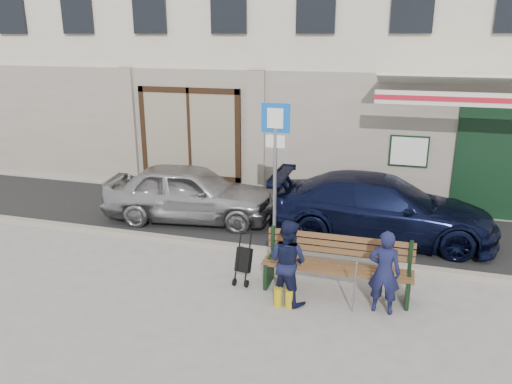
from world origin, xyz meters
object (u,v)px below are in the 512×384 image
at_px(car_navy, 382,208).
at_px(woman, 288,261).
at_px(parking_sign, 275,154).
at_px(stroller, 243,261).
at_px(bench, 334,267).
at_px(man, 384,272).
at_px(car_silver, 189,192).

distance_m(car_navy, woman, 3.30).
relative_size(parking_sign, stroller, 3.25).
distance_m(woman, stroller, 0.98).
bearing_deg(car_navy, bench, 166.09).
bearing_deg(car_navy, woman, 156.89).
distance_m(car_navy, bench, 2.66).
bearing_deg(man, bench, -20.57).
height_order(man, stroller, man).
bearing_deg(parking_sign, car_navy, 34.38).
xyz_separation_m(man, stroller, (-2.30, 0.31, -0.27)).
height_order(woman, stroller, woman).
bearing_deg(bench, car_silver, 145.66).
bearing_deg(parking_sign, car_silver, 154.27).
height_order(bench, stroller, bench).
distance_m(car_silver, car_navy, 4.20).
xyz_separation_m(bench, woman, (-0.65, -0.48, 0.22)).
bearing_deg(stroller, parking_sign, 92.59).
distance_m(car_silver, parking_sign, 2.85).
bearing_deg(car_silver, car_navy, -95.99).
xyz_separation_m(parking_sign, man, (2.12, -1.69, -1.28)).
xyz_separation_m(man, woman, (-1.45, -0.09, 0.02)).
xyz_separation_m(car_navy, parking_sign, (-1.93, -1.27, 1.28)).
distance_m(car_silver, bench, 4.36).
bearing_deg(bench, parking_sign, 135.38).
bearing_deg(bench, man, -25.77).
xyz_separation_m(car_silver, bench, (3.60, -2.46, -0.19)).
bearing_deg(stroller, bench, 12.72).
distance_m(car_navy, parking_sign, 2.64).
bearing_deg(woman, man, -153.74).
distance_m(car_navy, stroller, 3.40).
xyz_separation_m(car_navy, stroller, (-2.11, -2.65, -0.27)).
relative_size(car_silver, car_navy, 0.84).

